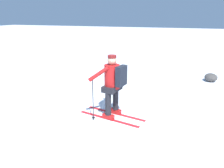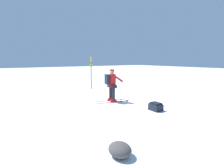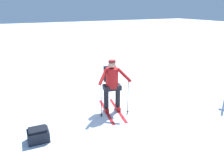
% 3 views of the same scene
% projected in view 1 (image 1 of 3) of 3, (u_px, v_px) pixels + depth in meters
% --- Properties ---
extents(ground_plane, '(80.00, 80.00, 0.00)m').
position_uv_depth(ground_plane, '(135.00, 135.00, 4.78)').
color(ground_plane, white).
extents(skier, '(0.99, 1.76, 1.60)m').
position_uv_depth(skier, '(113.00, 83.00, 5.38)').
color(skier, red).
rests_on(skier, ground_plane).
extents(dropped_backpack, '(0.52, 0.42, 0.33)m').
position_uv_depth(dropped_backpack, '(117.00, 83.00, 7.88)').
color(dropped_backpack, black).
rests_on(dropped_backpack, ground_plane).
extents(rock_boulder, '(0.56, 0.48, 0.31)m').
position_uv_depth(rock_boulder, '(211.00, 77.00, 8.59)').
color(rock_boulder, '#474442').
rests_on(rock_boulder, ground_plane).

